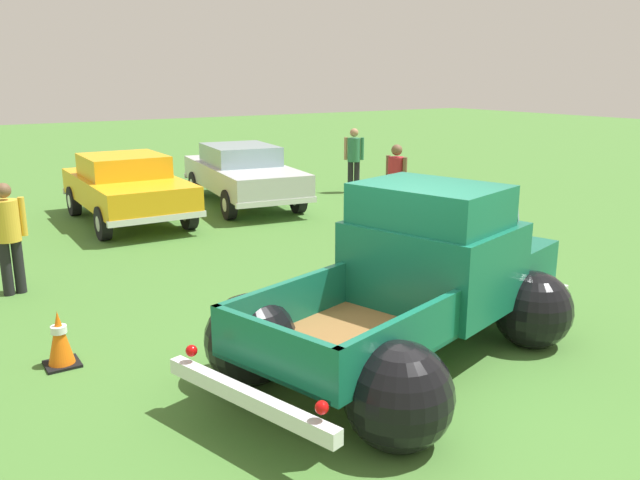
{
  "coord_description": "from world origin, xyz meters",
  "views": [
    {
      "loc": [
        -4.31,
        -5.07,
        3.1
      ],
      "look_at": [
        0.0,
        1.59,
        1.05
      ],
      "focal_mm": 36.23,
      "sensor_mm": 36.0,
      "label": 1
    }
  ],
  "objects_px": {
    "spectator_0": "(354,156)",
    "spectator_2": "(396,180)",
    "vintage_pickup_truck": "(419,288)",
    "lane_cone_0": "(60,339)",
    "spectator_1": "(8,232)",
    "show_car_1": "(242,172)",
    "show_car_0": "(127,186)"
  },
  "relations": [
    {
      "from": "show_car_1",
      "to": "spectator_1",
      "type": "bearing_deg",
      "value": -45.76
    },
    {
      "from": "show_car_0",
      "to": "spectator_0",
      "type": "xyz_separation_m",
      "value": [
        6.17,
        0.26,
        0.19
      ]
    },
    {
      "from": "show_car_0",
      "to": "show_car_1",
      "type": "xyz_separation_m",
      "value": [
        2.94,
        0.4,
        0.0
      ]
    },
    {
      "from": "show_car_1",
      "to": "spectator_1",
      "type": "relative_size",
      "value": 2.97
    },
    {
      "from": "show_car_1",
      "to": "spectator_1",
      "type": "height_order",
      "value": "spectator_1"
    },
    {
      "from": "vintage_pickup_truck",
      "to": "lane_cone_0",
      "type": "relative_size",
      "value": 7.89
    },
    {
      "from": "vintage_pickup_truck",
      "to": "lane_cone_0",
      "type": "bearing_deg",
      "value": 136.71
    },
    {
      "from": "show_car_0",
      "to": "spectator_1",
      "type": "distance_m",
      "value": 4.74
    },
    {
      "from": "lane_cone_0",
      "to": "spectator_0",
      "type": "bearing_deg",
      "value": 37.81
    },
    {
      "from": "vintage_pickup_truck",
      "to": "show_car_0",
      "type": "distance_m",
      "value": 8.52
    },
    {
      "from": "vintage_pickup_truck",
      "to": "show_car_1",
      "type": "xyz_separation_m",
      "value": [
        2.19,
        8.89,
        0.03
      ]
    },
    {
      "from": "spectator_1",
      "to": "spectator_2",
      "type": "height_order",
      "value": "spectator_2"
    },
    {
      "from": "spectator_2",
      "to": "vintage_pickup_truck",
      "type": "bearing_deg",
      "value": -138.01
    },
    {
      "from": "show_car_1",
      "to": "lane_cone_0",
      "type": "distance_m",
      "value": 9.1
    },
    {
      "from": "vintage_pickup_truck",
      "to": "show_car_0",
      "type": "xyz_separation_m",
      "value": [
        -0.75,
        8.49,
        0.02
      ]
    },
    {
      "from": "spectator_0",
      "to": "spectator_2",
      "type": "relative_size",
      "value": 1.0
    },
    {
      "from": "vintage_pickup_truck",
      "to": "spectator_1",
      "type": "xyz_separation_m",
      "value": [
        -3.57,
        4.69,
        0.17
      ]
    },
    {
      "from": "spectator_1",
      "to": "spectator_2",
      "type": "relative_size",
      "value": 0.95
    },
    {
      "from": "spectator_1",
      "to": "lane_cone_0",
      "type": "relative_size",
      "value": 2.58
    },
    {
      "from": "spectator_2",
      "to": "lane_cone_0",
      "type": "distance_m",
      "value": 7.96
    },
    {
      "from": "show_car_1",
      "to": "lane_cone_0",
      "type": "relative_size",
      "value": 7.67
    },
    {
      "from": "spectator_0",
      "to": "spectator_1",
      "type": "height_order",
      "value": "spectator_0"
    },
    {
      "from": "show_car_1",
      "to": "spectator_2",
      "type": "relative_size",
      "value": 2.82
    },
    {
      "from": "vintage_pickup_truck",
      "to": "spectator_0",
      "type": "height_order",
      "value": "vintage_pickup_truck"
    },
    {
      "from": "vintage_pickup_truck",
      "to": "spectator_1",
      "type": "height_order",
      "value": "vintage_pickup_truck"
    },
    {
      "from": "spectator_0",
      "to": "spectator_1",
      "type": "distance_m",
      "value": 9.87
    },
    {
      "from": "spectator_2",
      "to": "lane_cone_0",
      "type": "bearing_deg",
      "value": -167.52
    },
    {
      "from": "spectator_0",
      "to": "show_car_0",
      "type": "bearing_deg",
      "value": -47.73
    },
    {
      "from": "vintage_pickup_truck",
      "to": "lane_cone_0",
      "type": "xyz_separation_m",
      "value": [
        -3.52,
        1.82,
        -0.45
      ]
    },
    {
      "from": "vintage_pickup_truck",
      "to": "show_car_1",
      "type": "height_order",
      "value": "vintage_pickup_truck"
    },
    {
      "from": "vintage_pickup_truck",
      "to": "spectator_0",
      "type": "bearing_deg",
      "value": 42.24
    },
    {
      "from": "lane_cone_0",
      "to": "show_car_0",
      "type": "bearing_deg",
      "value": 67.46
    }
  ]
}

